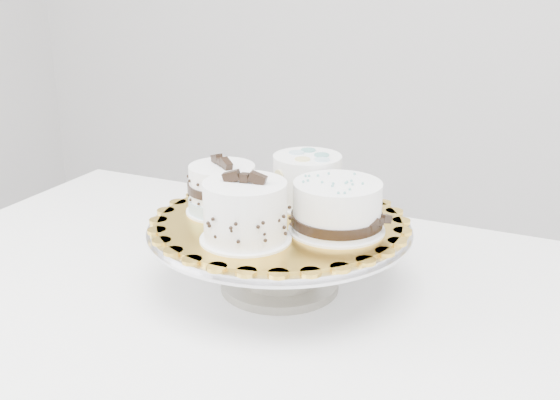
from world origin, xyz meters
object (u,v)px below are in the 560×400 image
at_px(cake_stand, 280,243).
at_px(cake_dots, 307,179).
at_px(cake_swirl, 245,213).
at_px(cake_board, 280,221).
at_px(cake_banded, 222,191).
at_px(cake_ribbon, 338,209).
at_px(table, 254,345).

height_order(cake_stand, cake_dots, cake_dots).
relative_size(cake_swirl, cake_dots, 1.00).
bearing_deg(cake_board, cake_banded, -175.28).
distance_m(cake_swirl, cake_dots, 0.16).
bearing_deg(cake_swirl, cake_board, 74.59).
distance_m(cake_banded, cake_dots, 0.13).
bearing_deg(cake_swirl, cake_dots, 74.65).
bearing_deg(cake_ribbon, cake_stand, -166.29).
bearing_deg(cake_swirl, cake_stand, 74.59).
bearing_deg(table, cake_banded, 152.77).
bearing_deg(cake_board, table, -120.96).
bearing_deg(cake_swirl, table, 98.58).
distance_m(cake_stand, cake_board, 0.03).
bearing_deg(cake_ribbon, cake_board, -166.29).
xyz_separation_m(cake_banded, cake_ribbon, (0.18, 0.00, -0.00)).
xyz_separation_m(cake_board, cake_swirl, (-0.01, -0.08, 0.04)).
bearing_deg(cake_swirl, cake_ribbon, 30.51).
relative_size(cake_dots, cake_ribbon, 0.86).
relative_size(table, cake_banded, 9.10).
relative_size(cake_stand, cake_dots, 2.98).
xyz_separation_m(table, cake_board, (0.02, 0.04, 0.18)).
relative_size(cake_stand, cake_ribbon, 2.55).
height_order(cake_banded, cake_ribbon, cake_banded).
bearing_deg(cake_banded, cake_stand, 40.08).
relative_size(table, cake_swirl, 9.53).
bearing_deg(cake_stand, cake_ribbon, -1.56).
height_order(cake_stand, cake_board, cake_board).
bearing_deg(cake_board, cake_swirl, -95.21).
distance_m(cake_banded, cake_ribbon, 0.18).
height_order(cake_dots, cake_ribbon, cake_dots).
xyz_separation_m(table, cake_ribbon, (0.11, 0.04, 0.22)).
height_order(cake_banded, cake_dots, cake_banded).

